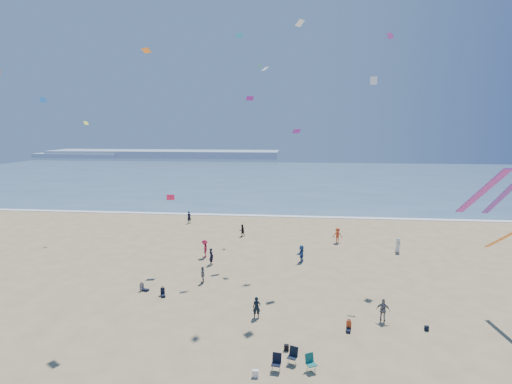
# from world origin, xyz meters

# --- Properties ---
(ocean) EXTENTS (220.00, 100.00, 0.06)m
(ocean) POSITION_xyz_m (0.00, 95.00, 0.03)
(ocean) COLOR #476B84
(ocean) RESTS_ON ground
(surf_line) EXTENTS (220.00, 1.20, 0.08)m
(surf_line) POSITION_xyz_m (0.00, 45.00, 0.04)
(surf_line) COLOR white
(surf_line) RESTS_ON ground
(headland_far) EXTENTS (110.00, 20.00, 3.20)m
(headland_far) POSITION_xyz_m (-60.00, 170.00, 1.60)
(headland_far) COLOR #7A8EA8
(headland_far) RESTS_ON ground
(headland_near) EXTENTS (40.00, 14.00, 2.00)m
(headland_near) POSITION_xyz_m (-100.00, 165.00, 1.00)
(headland_near) COLOR #7A8EA8
(headland_near) RESTS_ON ground
(standing_flyers) EXTENTS (34.62, 44.76, 1.92)m
(standing_flyers) POSITION_xyz_m (2.43, 13.48, 0.89)
(standing_flyers) COLOR #2E4C7E
(standing_flyers) RESTS_ON ground
(seated_group) EXTENTS (17.63, 16.55, 0.84)m
(seated_group) POSITION_xyz_m (0.38, 7.78, 0.42)
(seated_group) COLOR silver
(seated_group) RESTS_ON ground
(chair_cluster) EXTENTS (2.74, 1.53, 1.00)m
(chair_cluster) POSITION_xyz_m (4.52, 4.66, 0.50)
(chair_cluster) COLOR black
(chair_cluster) RESTS_ON ground
(white_tote) EXTENTS (0.35, 0.20, 0.40)m
(white_tote) POSITION_xyz_m (2.43, 3.70, 0.20)
(white_tote) COLOR white
(white_tote) RESTS_ON ground
(black_backpack) EXTENTS (0.30, 0.22, 0.38)m
(black_backpack) POSITION_xyz_m (4.07, 6.58, 0.19)
(black_backpack) COLOR black
(black_backpack) RESTS_ON ground
(navy_bag) EXTENTS (0.28, 0.18, 0.34)m
(navy_bag) POSITION_xyz_m (13.57, 10.10, 0.17)
(navy_bag) COLOR black
(navy_bag) RESTS_ON ground
(kites_aloft) EXTENTS (42.44, 39.53, 30.55)m
(kites_aloft) POSITION_xyz_m (8.35, 13.45, 15.02)
(kites_aloft) COLOR red
(kites_aloft) RESTS_ON ground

